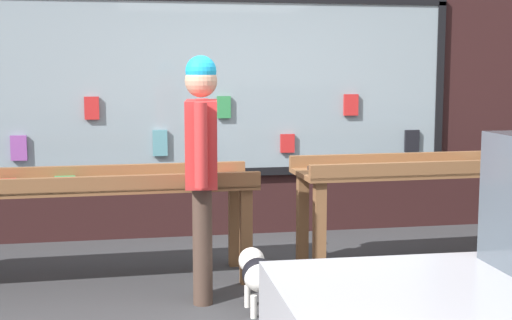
# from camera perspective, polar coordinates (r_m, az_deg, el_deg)

# --- Properties ---
(ground_plane) EXTENTS (40.00, 40.00, 0.00)m
(ground_plane) POSITION_cam_1_polar(r_m,az_deg,el_deg) (5.16, 3.57, -11.65)
(ground_plane) COLOR #38383A
(shopfront_facade) EXTENTS (7.58, 0.29, 3.40)m
(shopfront_facade) POSITION_cam_1_polar(r_m,az_deg,el_deg) (7.22, -1.42, 7.31)
(shopfront_facade) COLOR #331919
(shopfront_facade) RESTS_ON ground_plane
(display_table_left) EXTENTS (2.97, 0.75, 0.89)m
(display_table_left) POSITION_cam_1_polar(r_m,az_deg,el_deg) (5.69, -15.12, -2.55)
(display_table_left) COLOR brown
(display_table_left) RESTS_ON ground_plane
(display_table_right) EXTENTS (2.97, 0.73, 0.94)m
(display_table_right) POSITION_cam_1_polar(r_m,az_deg,el_deg) (6.35, 16.45, -1.23)
(display_table_right) COLOR brown
(display_table_right) RESTS_ON ground_plane
(person_browsing) EXTENTS (0.28, 0.68, 1.77)m
(person_browsing) POSITION_cam_1_polar(r_m,az_deg,el_deg) (5.08, -4.36, 0.20)
(person_browsing) COLOR #4C382D
(person_browsing) RESTS_ON ground_plane
(small_dog) EXTENTS (0.22, 0.60, 0.40)m
(small_dog) POSITION_cam_1_polar(r_m,az_deg,el_deg) (5.01, 0.06, -9.01)
(small_dog) COLOR white
(small_dog) RESTS_ON ground_plane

